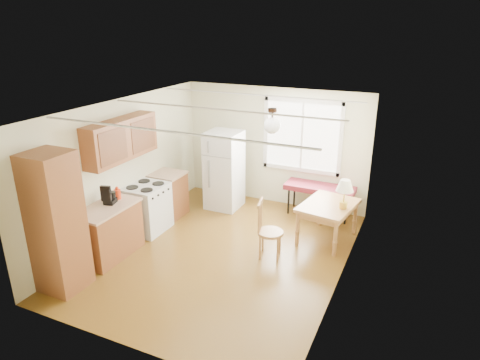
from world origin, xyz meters
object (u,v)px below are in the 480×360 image
Objects in this scene: chair at (265,226)px; refrigerator at (224,170)px; bench at (320,189)px; dining_table at (328,209)px.

refrigerator is at bearing 122.15° from chair.
dining_table is at bearing -66.84° from bench.
bench is at bearing 66.08° from chair.
refrigerator is 1.18× the size of bench.
chair is (-0.81, -1.01, -0.03)m from dining_table.
refrigerator is 2.22m from chair.
refrigerator is 2.01m from bench.
refrigerator is 1.67× the size of chair.
chair reaches higher than bench.
bench is at bearing 11.71° from refrigerator.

